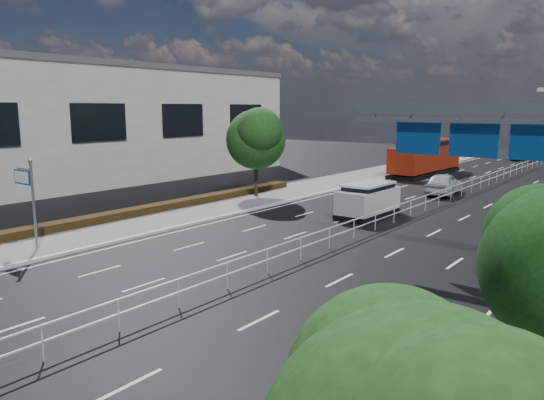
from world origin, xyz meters
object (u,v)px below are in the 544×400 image
Objects in this scene: near_car_dark at (520,153)px; parked_car_teal at (540,209)px; overhead_gantry at (492,134)px; toilet_sign at (27,189)px; red_bus at (425,156)px; white_minivan at (368,200)px; near_car_silver at (444,184)px.

parked_car_teal is (10.20, -40.29, -0.09)m from near_car_dark.
near_car_dark reaches higher than parked_car_teal.
parked_car_teal is at bearing 90.36° from overhead_gantry.
near_car_dark is at bearing 83.16° from toilet_sign.
parked_car_teal is at bearing -50.19° from red_bus.
toilet_sign is 0.37× the size of red_bus.
toilet_sign is 62.32m from near_car_dark.
white_minivan is 45.09m from near_car_dark.
near_car_silver is at bearing 87.74° from white_minivan.
near_car_silver reaches higher than parked_car_teal.
near_car_dark is (-1.44, 45.06, -0.18)m from white_minivan.
overhead_gantry is 2.08× the size of near_car_silver.
near_car_silver is 33.86m from near_car_dark.
white_minivan is at bearing 80.94° from near_car_silver.
red_bus is 2.40× the size of near_car_silver.
near_car_silver is (5.94, -11.20, -0.99)m from red_bus.
parked_car_teal is (17.62, 21.55, -2.19)m from toilet_sign.
red_bus is at bearing 76.18° from near_car_dark.
near_car_silver is at bearing 138.86° from parked_car_teal.
toilet_sign reaches higher than white_minivan.
overhead_gantry is 12.01m from white_minivan.
overhead_gantry is at bearing 108.70° from near_car_silver.
overhead_gantry reaches higher than near_car_dark.
overhead_gantry is 53.02m from near_car_dark.
near_car_dark is (7.42, 61.85, -2.09)m from toilet_sign.
white_minivan is 0.41× the size of red_bus.
white_minivan is at bearing 62.17° from toilet_sign.
near_car_silver is (0.66, 11.27, -0.19)m from white_minivan.
near_car_silver is 0.95× the size of near_car_dark.
near_car_dark is at bearing -92.18° from near_car_silver.
near_car_dark is 41.57m from parked_car_teal.
white_minivan is 0.99× the size of near_car_silver.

